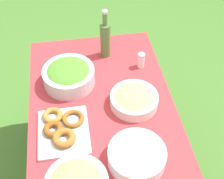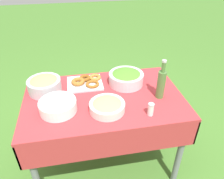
# 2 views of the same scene
# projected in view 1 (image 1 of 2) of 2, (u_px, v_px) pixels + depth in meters

# --- Properties ---
(ground_plane) EXTENTS (14.00, 14.00, 0.00)m
(ground_plane) POSITION_uv_depth(u_px,v_px,m) (105.00, 176.00, 2.22)
(ground_plane) COLOR #477A2D
(picnic_table) EXTENTS (1.25, 0.78, 0.76)m
(picnic_table) POSITION_uv_depth(u_px,v_px,m) (103.00, 121.00, 1.75)
(picnic_table) COLOR #B73338
(picnic_table) RESTS_ON ground_plane
(salad_bowl) EXTENTS (0.29, 0.29, 0.12)m
(salad_bowl) POSITION_uv_depth(u_px,v_px,m) (69.00, 75.00, 1.75)
(salad_bowl) COLOR silver
(salad_bowl) RESTS_ON picnic_table
(pasta_bowl) EXTENTS (0.26, 0.26, 0.08)m
(pasta_bowl) POSITION_uv_depth(u_px,v_px,m) (134.00, 99.00, 1.66)
(pasta_bowl) COLOR silver
(pasta_bowl) RESTS_ON picnic_table
(donut_platter) EXTENTS (0.31, 0.26, 0.05)m
(donut_platter) POSITION_uv_depth(u_px,v_px,m) (62.00, 129.00, 1.55)
(donut_platter) COLOR silver
(donut_platter) RESTS_ON picnic_table
(plate_stack) EXTENTS (0.27, 0.27, 0.08)m
(plate_stack) POSITION_uv_depth(u_px,v_px,m) (137.00, 157.00, 1.41)
(plate_stack) COLOR white
(plate_stack) RESTS_ON picnic_table
(olive_oil_bottle) EXTENTS (0.06, 0.06, 0.32)m
(olive_oil_bottle) POSITION_uv_depth(u_px,v_px,m) (105.00, 39.00, 1.88)
(olive_oil_bottle) COLOR #4C7238
(olive_oil_bottle) RESTS_ON picnic_table
(salt_shaker) EXTENTS (0.04, 0.04, 0.10)m
(salt_shaker) POSITION_uv_depth(u_px,v_px,m) (141.00, 60.00, 1.86)
(salt_shaker) COLOR white
(salt_shaker) RESTS_ON picnic_table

